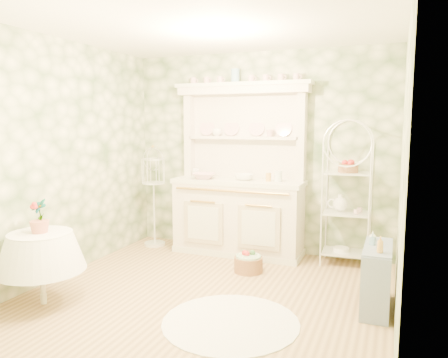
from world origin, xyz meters
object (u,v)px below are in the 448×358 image
at_px(kitchen_dresser, 238,169).
at_px(birdcage_stand, 154,198).
at_px(side_shelf, 377,281).
at_px(round_table, 42,271).
at_px(bakers_rack, 347,188).
at_px(floor_basket, 248,263).

xyz_separation_m(kitchen_dresser, birdcage_stand, (-1.25, -0.08, -0.46)).
xyz_separation_m(side_shelf, round_table, (-3.03, -1.08, 0.06)).
bearing_deg(kitchen_dresser, birdcage_stand, -176.18).
bearing_deg(side_shelf, birdcage_stand, 155.13).
distance_m(bakers_rack, birdcage_stand, 2.67).
xyz_separation_m(bakers_rack, floor_basket, (-1.03, -0.73, -0.85)).
xyz_separation_m(kitchen_dresser, round_table, (-1.21, -2.28, -0.81)).
height_order(side_shelf, floor_basket, side_shelf).
bearing_deg(bakers_rack, kitchen_dresser, 179.58).
height_order(kitchen_dresser, floor_basket, kitchen_dresser).
xyz_separation_m(kitchen_dresser, bakers_rack, (1.40, 0.07, -0.18)).
bearing_deg(floor_basket, side_shelf, -20.14).
bearing_deg(floor_basket, bakers_rack, 35.29).
relative_size(birdcage_stand, floor_basket, 4.02).
relative_size(side_shelf, round_table, 0.97).
distance_m(round_table, birdcage_stand, 2.22).
distance_m(birdcage_stand, floor_basket, 1.82).
bearing_deg(floor_basket, round_table, -134.30).
bearing_deg(round_table, birdcage_stand, 91.20).
relative_size(bakers_rack, birdcage_stand, 1.39).
bearing_deg(bakers_rack, floor_basket, -147.90).
relative_size(bakers_rack, floor_basket, 5.60).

